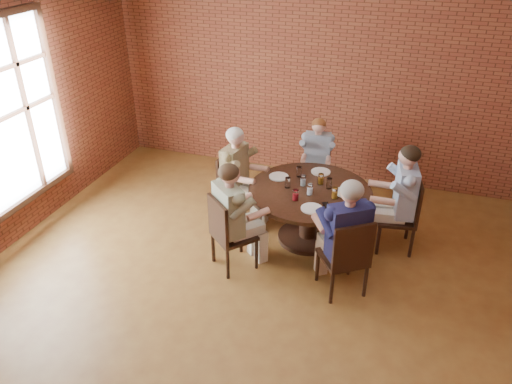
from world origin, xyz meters
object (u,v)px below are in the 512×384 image
(chair_c, at_px, (233,185))
(diner_d, at_px, (234,217))
(chair_d, at_px, (227,231))
(chair_b, at_px, (316,166))
(chair_a, at_px, (405,212))
(diner_a, at_px, (399,199))
(smartphone, at_px, (326,205))
(diner_e, at_px, (345,237))
(diner_c, at_px, (239,176))
(chair_e, at_px, (347,256))
(dining_table, at_px, (309,205))
(diner_b, at_px, (316,160))

(chair_c, xyz_separation_m, diner_d, (0.39, -1.02, 0.17))
(chair_d, bearing_deg, diner_d, -90.00)
(chair_b, bearing_deg, chair_a, -44.27)
(diner_a, distance_m, smartphone, 0.96)
(chair_a, xyz_separation_m, chair_d, (-1.96, -1.09, -0.01))
(diner_e, relative_size, smartphone, 9.91)
(diner_a, relative_size, chair_d, 1.47)
(chair_a, relative_size, diner_d, 0.71)
(diner_d, bearing_deg, chair_a, -110.28)
(diner_c, distance_m, chair_e, 2.01)
(dining_table, height_order, chair_d, chair_d)
(chair_b, xyz_separation_m, diner_d, (-0.56, -2.01, 0.20))
(diner_c, height_order, chair_d, diner_c)
(chair_e, height_order, smartphone, chair_e)
(chair_d, relative_size, chair_e, 0.98)
(chair_c, bearing_deg, diner_e, -111.65)
(dining_table, relative_size, chair_b, 1.74)
(diner_a, xyz_separation_m, smartphone, (-0.81, -0.51, 0.05))
(chair_b, bearing_deg, chair_c, -141.49)
(chair_e, bearing_deg, diner_e, -90.00)
(diner_a, height_order, diner_d, diner_a)
(smartphone, bearing_deg, chair_b, 83.04)
(chair_a, height_order, diner_b, diner_b)
(diner_c, relative_size, smartphone, 9.56)
(chair_c, distance_m, chair_e, 2.08)
(diner_b, height_order, smartphone, diner_b)
(smartphone, bearing_deg, diner_e, -82.00)
(diner_b, relative_size, smartphone, 8.75)
(chair_c, distance_m, diner_e, 2.00)
(chair_b, bearing_deg, smartphone, -81.89)
(diner_c, bearing_deg, diner_b, -32.84)
(chair_b, relative_size, diner_e, 0.63)
(diner_a, distance_m, diner_d, 2.06)
(diner_d, distance_m, chair_e, 1.38)
(chair_c, bearing_deg, dining_table, -90.00)
(chair_d, height_order, chair_e, chair_e)
(diner_a, height_order, diner_c, diner_a)
(chair_a, xyz_separation_m, chair_e, (-0.54, -1.13, 0.00))
(dining_table, bearing_deg, chair_c, 169.96)
(diner_a, height_order, chair_c, diner_a)
(chair_a, relative_size, smartphone, 6.87)
(diner_a, height_order, chair_e, diner_a)
(chair_d, height_order, smartphone, chair_d)
(chair_c, relative_size, smartphone, 6.68)
(dining_table, distance_m, smartphone, 0.48)
(diner_c, relative_size, chair_d, 1.42)
(chair_a, distance_m, chair_b, 1.67)
(dining_table, relative_size, diner_c, 1.14)
(chair_d, bearing_deg, smartphone, -110.44)
(diner_d, bearing_deg, diner_c, -31.78)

